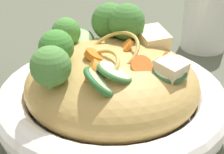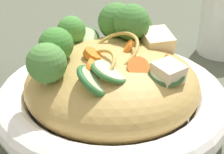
# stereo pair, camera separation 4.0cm
# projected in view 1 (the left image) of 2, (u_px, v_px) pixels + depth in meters

# --- Properties ---
(ground_plane) EXTENTS (3.00, 3.00, 0.00)m
(ground_plane) POSITION_uv_depth(u_px,v_px,m) (112.00, 123.00, 0.43)
(ground_plane) COLOR #4A5040
(serving_bowl) EXTENTS (0.28, 0.28, 0.06)m
(serving_bowl) POSITION_uv_depth(u_px,v_px,m) (112.00, 103.00, 0.41)
(serving_bowl) COLOR white
(serving_bowl) RESTS_ON ground_plane
(noodle_heap) EXTENTS (0.20, 0.20, 0.10)m
(noodle_heap) POSITION_uv_depth(u_px,v_px,m) (112.00, 83.00, 0.40)
(noodle_heap) COLOR tan
(noodle_heap) RESTS_ON serving_bowl
(broccoli_florets) EXTENTS (0.22, 0.12, 0.07)m
(broccoli_florets) POSITION_uv_depth(u_px,v_px,m) (99.00, 33.00, 0.41)
(broccoli_florets) COLOR #A4B671
(broccoli_florets) RESTS_ON serving_bowl
(carrot_coins) EXTENTS (0.16, 0.10, 0.04)m
(carrot_coins) POSITION_uv_depth(u_px,v_px,m) (127.00, 55.00, 0.38)
(carrot_coins) COLOR orange
(carrot_coins) RESTS_ON serving_bowl
(zucchini_slices) EXTENTS (0.14, 0.18, 0.03)m
(zucchini_slices) POSITION_uv_depth(u_px,v_px,m) (114.00, 65.00, 0.36)
(zucchini_slices) COLOR beige
(zucchini_slices) RESTS_ON serving_bowl
(chicken_chunks) EXTENTS (0.11, 0.09, 0.03)m
(chicken_chunks) POSITION_uv_depth(u_px,v_px,m) (157.00, 48.00, 0.40)
(chicken_chunks) COLOR beige
(chicken_chunks) RESTS_ON serving_bowl
(drinking_glass) EXTENTS (0.08, 0.08, 0.10)m
(drinking_glass) POSITION_uv_depth(u_px,v_px,m) (206.00, 20.00, 0.61)
(drinking_glass) COLOR silver
(drinking_glass) RESTS_ON ground_plane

